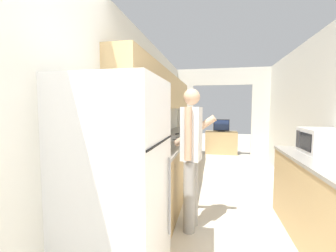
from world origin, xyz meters
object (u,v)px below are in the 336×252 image
(microwave, at_px, (323,141))
(refrigerator, at_px, (118,188))
(person, at_px, (191,155))
(television, at_px, (221,126))
(knife, at_px, (178,134))
(tv_cabinet, at_px, (221,142))
(range_oven, at_px, (171,163))

(microwave, bearing_deg, refrigerator, -145.92)
(person, distance_m, television, 4.56)
(person, bearing_deg, knife, 22.52)
(tv_cabinet, bearing_deg, range_oven, -106.11)
(microwave, relative_size, television, 1.09)
(tv_cabinet, relative_size, television, 2.02)
(person, height_order, knife, person)
(tv_cabinet, bearing_deg, knife, -109.58)
(refrigerator, xyz_separation_m, tv_cabinet, (0.93, 5.59, -0.46))
(microwave, relative_size, tv_cabinet, 0.54)
(refrigerator, relative_size, knife, 5.47)
(range_oven, distance_m, microwave, 2.26)
(tv_cabinet, bearing_deg, refrigerator, -99.42)
(refrigerator, height_order, television, refrigerator)
(tv_cabinet, relative_size, knife, 3.24)
(range_oven, height_order, television, television)
(microwave, relative_size, knife, 1.76)
(refrigerator, xyz_separation_m, range_oven, (-0.03, 2.29, -0.36))
(microwave, height_order, knife, microwave)
(refrigerator, bearing_deg, tv_cabinet, 80.58)
(range_oven, distance_m, person, 1.43)
(television, bearing_deg, microwave, -76.85)
(microwave, bearing_deg, television, 103.15)
(range_oven, height_order, person, person)
(range_oven, relative_size, tv_cabinet, 1.07)
(person, relative_size, television, 3.43)
(refrigerator, height_order, person, person)
(person, bearing_deg, refrigerator, 164.91)
(refrigerator, xyz_separation_m, microwave, (1.92, 1.30, 0.22))
(refrigerator, bearing_deg, television, 80.51)
(microwave, xyz_separation_m, tv_cabinet, (-0.99, 4.29, -0.69))
(range_oven, bearing_deg, knife, 89.27)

